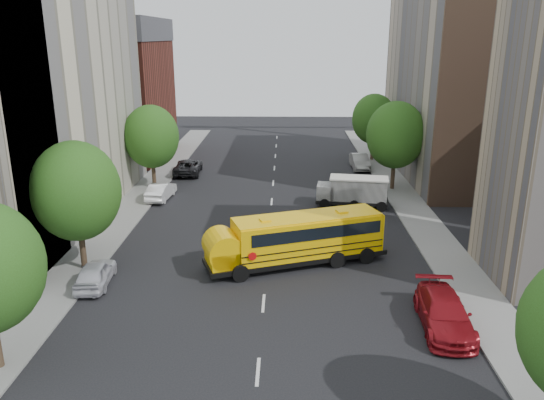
{
  "coord_description": "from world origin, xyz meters",
  "views": [
    {
      "loc": [
        1.05,
        -33.17,
        13.55
      ],
      "look_at": [
        0.22,
        2.0,
        2.63
      ],
      "focal_mm": 35.0,
      "sensor_mm": 36.0,
      "label": 1
    }
  ],
  "objects_px": {
    "street_tree_2": "(151,137)",
    "parked_car_0": "(95,273)",
    "school_bus": "(295,238)",
    "parked_car_3": "(444,313)",
    "safari_truck": "(353,191)",
    "parked_car_1": "(161,191)",
    "street_tree_4": "(396,135)",
    "street_tree_5": "(374,119)",
    "parked_car_2": "(188,167)",
    "street_tree_1": "(76,191)",
    "parked_car_5": "(360,162)",
    "parked_car_4": "(370,184)"
  },
  "relations": [
    {
      "from": "street_tree_5",
      "to": "parked_car_1",
      "type": "bearing_deg",
      "value": -143.09
    },
    {
      "from": "school_bus",
      "to": "safari_truck",
      "type": "height_order",
      "value": "school_bus"
    },
    {
      "from": "street_tree_4",
      "to": "parked_car_2",
      "type": "bearing_deg",
      "value": 164.87
    },
    {
      "from": "school_bus",
      "to": "parked_car_5",
      "type": "distance_m",
      "value": 26.05
    },
    {
      "from": "street_tree_2",
      "to": "parked_car_1",
      "type": "xyz_separation_m",
      "value": [
        1.4,
        -3.47,
        -4.09
      ]
    },
    {
      "from": "street_tree_1",
      "to": "street_tree_5",
      "type": "distance_m",
      "value": 37.2
    },
    {
      "from": "parked_car_2",
      "to": "parked_car_1",
      "type": "bearing_deg",
      "value": 82.19
    },
    {
      "from": "street_tree_2",
      "to": "street_tree_4",
      "type": "distance_m",
      "value": 22.0
    },
    {
      "from": "school_bus",
      "to": "parked_car_2",
      "type": "height_order",
      "value": "school_bus"
    },
    {
      "from": "parked_car_1",
      "to": "parked_car_4",
      "type": "bearing_deg",
      "value": -166.47
    },
    {
      "from": "parked_car_1",
      "to": "street_tree_1",
      "type": "bearing_deg",
      "value": 89.52
    },
    {
      "from": "street_tree_4",
      "to": "parked_car_0",
      "type": "bearing_deg",
      "value": -135.78
    },
    {
      "from": "street_tree_2",
      "to": "street_tree_5",
      "type": "bearing_deg",
      "value": 28.61
    },
    {
      "from": "street_tree_2",
      "to": "safari_truck",
      "type": "height_order",
      "value": "street_tree_2"
    },
    {
      "from": "safari_truck",
      "to": "parked_car_5",
      "type": "distance_m",
      "value": 13.39
    },
    {
      "from": "parked_car_1",
      "to": "school_bus",
      "type": "bearing_deg",
      "value": 135.06
    },
    {
      "from": "parked_car_1",
      "to": "parked_car_4",
      "type": "xyz_separation_m",
      "value": [
        18.4,
        2.75,
        -0.01
      ]
    },
    {
      "from": "street_tree_4",
      "to": "parked_car_2",
      "type": "relative_size",
      "value": 1.47
    },
    {
      "from": "street_tree_5",
      "to": "parked_car_3",
      "type": "bearing_deg",
      "value": -93.47
    },
    {
      "from": "parked_car_1",
      "to": "parked_car_5",
      "type": "bearing_deg",
      "value": -143.37
    },
    {
      "from": "street_tree_4",
      "to": "parked_car_5",
      "type": "relative_size",
      "value": 1.72
    },
    {
      "from": "parked_car_0",
      "to": "parked_car_3",
      "type": "distance_m",
      "value": 18.88
    },
    {
      "from": "parked_car_3",
      "to": "parked_car_1",
      "type": "bearing_deg",
      "value": 134.95
    },
    {
      "from": "parked_car_0",
      "to": "parked_car_3",
      "type": "xyz_separation_m",
      "value": [
        18.4,
        -4.21,
        0.09
      ]
    },
    {
      "from": "parked_car_0",
      "to": "parked_car_2",
      "type": "xyz_separation_m",
      "value": [
        0.8,
        25.4,
        0.05
      ]
    },
    {
      "from": "parked_car_2",
      "to": "parked_car_5",
      "type": "bearing_deg",
      "value": -174.14
    },
    {
      "from": "school_bus",
      "to": "parked_car_3",
      "type": "xyz_separation_m",
      "value": [
        7.07,
        -7.3,
        -0.98
      ]
    },
    {
      "from": "parked_car_1",
      "to": "safari_truck",
      "type": "bearing_deg",
      "value": 179.14
    },
    {
      "from": "street_tree_4",
      "to": "school_bus",
      "type": "bearing_deg",
      "value": -118.67
    },
    {
      "from": "street_tree_1",
      "to": "parked_car_1",
      "type": "distance_m",
      "value": 15.19
    },
    {
      "from": "school_bus",
      "to": "parked_car_5",
      "type": "height_order",
      "value": "school_bus"
    },
    {
      "from": "street_tree_5",
      "to": "safari_truck",
      "type": "xyz_separation_m",
      "value": [
        -4.25,
        -17.16,
        -3.38
      ]
    },
    {
      "from": "street_tree_4",
      "to": "parked_car_1",
      "type": "bearing_deg",
      "value": -170.44
    },
    {
      "from": "parked_car_1",
      "to": "street_tree_2",
      "type": "bearing_deg",
      "value": -63.0
    },
    {
      "from": "street_tree_5",
      "to": "parked_car_1",
      "type": "relative_size",
      "value": 1.69
    },
    {
      "from": "safari_truck",
      "to": "parked_car_1",
      "type": "xyz_separation_m",
      "value": [
        -16.35,
        1.69,
        -0.59
      ]
    },
    {
      "from": "street_tree_5",
      "to": "parked_car_0",
      "type": "distance_m",
      "value": 38.31
    },
    {
      "from": "street_tree_1",
      "to": "parked_car_1",
      "type": "bearing_deg",
      "value": 84.5
    },
    {
      "from": "street_tree_4",
      "to": "street_tree_5",
      "type": "xyz_separation_m",
      "value": [
        -0.0,
        12.0,
        -0.37
      ]
    },
    {
      "from": "safari_truck",
      "to": "parked_car_1",
      "type": "height_order",
      "value": "safari_truck"
    },
    {
      "from": "street_tree_2",
      "to": "street_tree_4",
      "type": "height_order",
      "value": "street_tree_4"
    },
    {
      "from": "parked_car_3",
      "to": "street_tree_1",
      "type": "bearing_deg",
      "value": 165.9
    },
    {
      "from": "parked_car_3",
      "to": "parked_car_4",
      "type": "height_order",
      "value": "parked_car_3"
    },
    {
      "from": "parked_car_3",
      "to": "parked_car_2",
      "type": "bearing_deg",
      "value": 124.16
    },
    {
      "from": "parked_car_0",
      "to": "parked_car_5",
      "type": "height_order",
      "value": "parked_car_5"
    },
    {
      "from": "safari_truck",
      "to": "parked_car_1",
      "type": "relative_size",
      "value": 1.37
    },
    {
      "from": "street_tree_5",
      "to": "parked_car_3",
      "type": "height_order",
      "value": "street_tree_5"
    },
    {
      "from": "school_bus",
      "to": "parked_car_3",
      "type": "bearing_deg",
      "value": -65.76
    },
    {
      "from": "parked_car_0",
      "to": "parked_car_1",
      "type": "distance_m",
      "value": 16.58
    },
    {
      "from": "street_tree_2",
      "to": "parked_car_0",
      "type": "relative_size",
      "value": 1.84
    }
  ]
}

